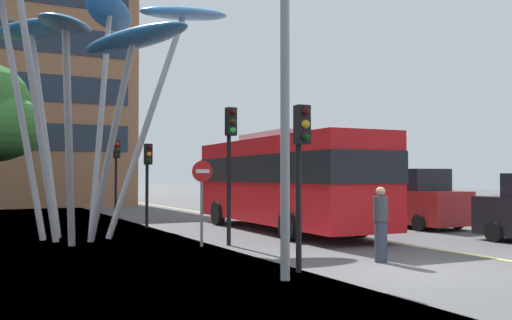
{
  "coord_description": "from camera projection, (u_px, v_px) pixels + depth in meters",
  "views": [
    {
      "loc": [
        -8.45,
        -9.12,
        1.99
      ],
      "look_at": [
        -0.16,
        7.13,
        2.5
      ],
      "focal_mm": 39.56,
      "sensor_mm": 36.0,
      "label": 1
    }
  ],
  "objects": [
    {
      "name": "ground",
      "position": [
        392.0,
        274.0,
        11.61
      ],
      "size": [
        120.0,
        240.0,
        0.1
      ],
      "color": "#4C4C4F"
    },
    {
      "name": "red_bus",
      "position": [
        283.0,
        177.0,
        20.33
      ],
      "size": [
        3.14,
        10.62,
        3.53
      ],
      "color": "red",
      "rests_on": "ground"
    },
    {
      "name": "leaf_sculpture",
      "position": [
        76.0,
        28.0,
        17.75
      ],
      "size": [
        9.39,
        9.36,
        8.61
      ],
      "color": "#9EA0A5",
      "rests_on": "ground"
    },
    {
      "name": "traffic_light_kerb_near",
      "position": [
        301.0,
        151.0,
        11.57
      ],
      "size": [
        0.28,
        0.42,
        3.44
      ],
      "color": "black",
      "rests_on": "ground"
    },
    {
      "name": "traffic_light_kerb_far",
      "position": [
        230.0,
        146.0,
        16.08
      ],
      "size": [
        0.28,
        0.42,
        3.93
      ],
      "color": "black",
      "rests_on": "ground"
    },
    {
      "name": "traffic_light_island_mid",
      "position": [
        148.0,
        167.0,
        21.5
      ],
      "size": [
        0.28,
        0.42,
        3.21
      ],
      "color": "black",
      "rests_on": "ground"
    },
    {
      "name": "traffic_light_opposite",
      "position": [
        116.0,
        162.0,
        26.93
      ],
      "size": [
        0.28,
        0.42,
        3.64
      ],
      "color": "black",
      "rests_on": "ground"
    },
    {
      "name": "car_parked_mid",
      "position": [
        411.0,
        200.0,
        21.88
      ],
      "size": [
        2.07,
        4.59,
        2.25
      ],
      "color": "maroon",
      "rests_on": "ground"
    },
    {
      "name": "car_parked_far",
      "position": [
        320.0,
        196.0,
        27.59
      ],
      "size": [
        2.06,
        4.22,
        2.15
      ],
      "color": "gray",
      "rests_on": "ground"
    },
    {
      "name": "car_side_street",
      "position": [
        246.0,
        192.0,
        34.06
      ],
      "size": [
        1.97,
        4.6,
        2.21
      ],
      "color": "silver",
      "rests_on": "ground"
    },
    {
      "name": "street_lamp",
      "position": [
        298.0,
        45.0,
        10.96
      ],
      "size": [
        1.36,
        0.44,
        7.09
      ],
      "color": "gray",
      "rests_on": "ground"
    },
    {
      "name": "pedestrian",
      "position": [
        381.0,
        224.0,
        12.95
      ],
      "size": [
        0.34,
        0.34,
        1.73
      ],
      "color": "#2D3342",
      "rests_on": "ground"
    },
    {
      "name": "no_entry_sign",
      "position": [
        202.0,
        189.0,
        15.85
      ],
      "size": [
        0.6,
        0.12,
        2.42
      ],
      "color": "gray",
      "rests_on": "ground"
    }
  ]
}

